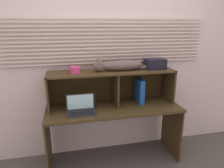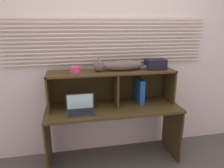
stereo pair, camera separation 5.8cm
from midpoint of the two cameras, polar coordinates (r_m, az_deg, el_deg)
name	(u,v)px [view 1 (the left image)]	position (r m, az deg, el deg)	size (l,w,h in m)	color
back_panel_with_blinds	(108,60)	(2.69, -1.70, 6.52)	(4.40, 0.08, 2.50)	beige
desk	(114,117)	(2.58, -0.16, -9.11)	(1.62, 0.58, 0.74)	#3E2E17
hutch_shelf_unit	(112,80)	(2.55, -0.73, 1.13)	(1.53, 0.36, 0.43)	#3E2E17
cat	(120,65)	(2.50, 1.45, 5.15)	(0.87, 0.15, 0.16)	brown
laptop	(81,109)	(2.39, -9.23, -6.78)	(0.33, 0.20, 0.20)	#272727
binder_upright	(139,91)	(2.66, 6.90, -1.79)	(0.06, 0.24, 0.31)	#1A4790
book_stack	(79,105)	(2.56, -9.83, -5.67)	(0.15, 0.22, 0.05)	#395571
small_basket	(75,70)	(2.43, -10.83, 3.88)	(0.12, 0.12, 0.07)	#D33A77
storage_box	(155,64)	(2.65, 11.13, 5.45)	(0.24, 0.18, 0.12)	black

